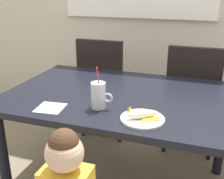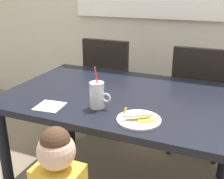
{
  "view_description": "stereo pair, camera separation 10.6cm",
  "coord_description": "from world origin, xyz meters",
  "px_view_note": "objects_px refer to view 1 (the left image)",
  "views": [
    {
      "loc": [
        0.47,
        -1.6,
        1.39
      ],
      "look_at": [
        -0.04,
        -0.1,
        0.8
      ],
      "focal_mm": 44.48,
      "sensor_mm": 36.0,
      "label": 1
    },
    {
      "loc": [
        0.57,
        -1.56,
        1.39
      ],
      "look_at": [
        -0.04,
        -0.1,
        0.8
      ],
      "focal_mm": 44.48,
      "sensor_mm": 36.0,
      "label": 2
    }
  ],
  "objects_px": {
    "dining_chair_right": "(192,94)",
    "snack_plate": "(142,119)",
    "dining_table": "(123,107)",
    "peeled_banana": "(143,115)",
    "paper_napkin": "(50,108)",
    "milk_cup": "(99,97)",
    "dining_chair_left": "(104,82)"
  },
  "relations": [
    {
      "from": "dining_table",
      "to": "peeled_banana",
      "type": "bearing_deg",
      "value": -57.4
    },
    {
      "from": "milk_cup",
      "to": "snack_plate",
      "type": "relative_size",
      "value": 1.09
    },
    {
      "from": "snack_plate",
      "to": "paper_napkin",
      "type": "height_order",
      "value": "snack_plate"
    },
    {
      "from": "dining_chair_right",
      "to": "snack_plate",
      "type": "height_order",
      "value": "dining_chair_right"
    },
    {
      "from": "dining_chair_right",
      "to": "dining_table",
      "type": "bearing_deg",
      "value": 59.01
    },
    {
      "from": "peeled_banana",
      "to": "paper_napkin",
      "type": "distance_m",
      "value": 0.53
    },
    {
      "from": "dining_table",
      "to": "dining_chair_left",
      "type": "height_order",
      "value": "dining_chair_left"
    },
    {
      "from": "milk_cup",
      "to": "peeled_banana",
      "type": "height_order",
      "value": "milk_cup"
    },
    {
      "from": "snack_plate",
      "to": "paper_napkin",
      "type": "xyz_separation_m",
      "value": [
        -0.53,
        -0.02,
        -0.0
      ]
    },
    {
      "from": "dining_chair_right",
      "to": "dining_chair_left",
      "type": "bearing_deg",
      "value": -2.48
    },
    {
      "from": "dining_chair_right",
      "to": "snack_plate",
      "type": "relative_size",
      "value": 4.17
    },
    {
      "from": "dining_table",
      "to": "milk_cup",
      "type": "height_order",
      "value": "milk_cup"
    },
    {
      "from": "paper_napkin",
      "to": "dining_chair_right",
      "type": "bearing_deg",
      "value": 54.46
    },
    {
      "from": "snack_plate",
      "to": "paper_napkin",
      "type": "relative_size",
      "value": 1.53
    },
    {
      "from": "snack_plate",
      "to": "peeled_banana",
      "type": "distance_m",
      "value": 0.03
    },
    {
      "from": "dining_table",
      "to": "dining_chair_left",
      "type": "bearing_deg",
      "value": 118.89
    },
    {
      "from": "dining_chair_right",
      "to": "milk_cup",
      "type": "xyz_separation_m",
      "value": [
        -0.48,
        -0.93,
        0.27
      ]
    },
    {
      "from": "dining_chair_left",
      "to": "dining_chair_right",
      "type": "xyz_separation_m",
      "value": [
        0.8,
        -0.03,
        0.0
      ]
    },
    {
      "from": "peeled_banana",
      "to": "snack_plate",
      "type": "bearing_deg",
      "value": 176.36
    },
    {
      "from": "dining_table",
      "to": "milk_cup",
      "type": "relative_size",
      "value": 5.97
    },
    {
      "from": "snack_plate",
      "to": "dining_chair_left",
      "type": "bearing_deg",
      "value": 119.97
    },
    {
      "from": "dining_chair_right",
      "to": "peeled_banana",
      "type": "relative_size",
      "value": 5.52
    },
    {
      "from": "dining_chair_left",
      "to": "milk_cup",
      "type": "bearing_deg",
      "value": 108.72
    },
    {
      "from": "dining_chair_left",
      "to": "paper_napkin",
      "type": "height_order",
      "value": "dining_chair_left"
    },
    {
      "from": "dining_chair_left",
      "to": "paper_napkin",
      "type": "bearing_deg",
      "value": 93.78
    },
    {
      "from": "dining_chair_left",
      "to": "snack_plate",
      "type": "height_order",
      "value": "dining_chair_left"
    },
    {
      "from": "dining_table",
      "to": "dining_chair_right",
      "type": "bearing_deg",
      "value": 59.01
    },
    {
      "from": "dining_table",
      "to": "paper_napkin",
      "type": "relative_size",
      "value": 9.93
    },
    {
      "from": "peeled_banana",
      "to": "paper_napkin",
      "type": "relative_size",
      "value": 1.16
    },
    {
      "from": "dining_table",
      "to": "paper_napkin",
      "type": "height_order",
      "value": "paper_napkin"
    },
    {
      "from": "dining_table",
      "to": "dining_chair_right",
      "type": "distance_m",
      "value": 0.8
    },
    {
      "from": "dining_chair_left",
      "to": "milk_cup",
      "type": "xyz_separation_m",
      "value": [
        0.33,
        -0.97,
        0.27
      ]
    }
  ]
}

